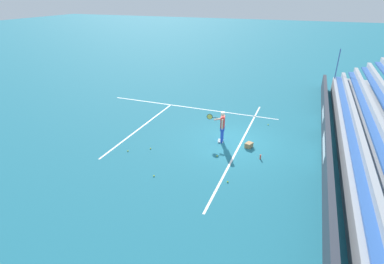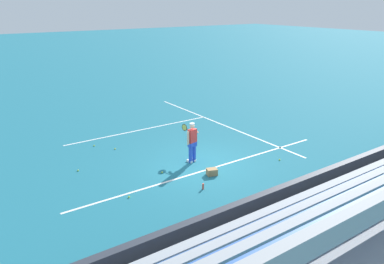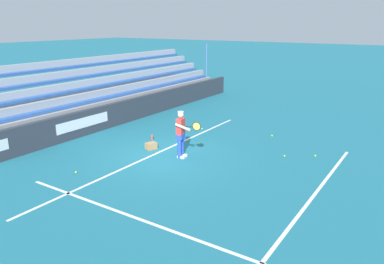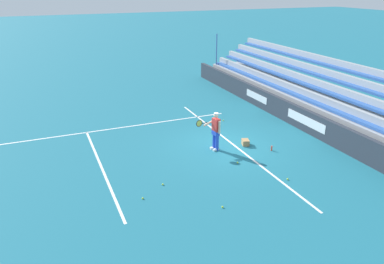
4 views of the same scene
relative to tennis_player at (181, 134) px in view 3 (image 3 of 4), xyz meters
The scene contains 15 objects.
ground_plane 1.05m from the tennis_player, 71.05° to the right, with size 160.00×160.00×0.00m, color #1E6B7F.
court_baseline_white 1.36m from the tennis_player, 80.10° to the right, with size 12.00×0.10×0.01m, color white.
court_sideline_white 5.60m from the tennis_player, 39.09° to the left, with size 0.10×12.00×0.01m, color white.
court_service_line_white 5.07m from the tennis_player, 87.96° to the left, with size 8.22×0.10×0.01m, color white.
back_wall_sponsor_board 5.17m from the tennis_player, 87.95° to the right, with size 25.25×0.25×1.10m.
bleacher_stand 7.39m from the tennis_player, 88.62° to the right, with size 23.98×3.20×3.40m.
tennis_player is the anchor object (origin of this frame).
ball_box_cardboard 1.69m from the tennis_player, 93.74° to the right, with size 0.40×0.30×0.26m, color #A87F51.
tennis_ball_stray_back 3.85m from the tennis_player, 32.83° to the right, with size 0.07×0.07×0.07m, color #CCE533.
tennis_ball_near_player 5.01m from the tennis_player, 123.86° to the left, with size 0.07×0.07×0.07m, color #CCE533.
tennis_ball_toward_net 3.90m from the tennis_player, 123.78° to the left, with size 0.07×0.07×0.07m, color #CCE533.
tennis_ball_far_right 3.89m from the tennis_player, 159.75° to the right, with size 0.07×0.07×0.07m, color #CCE533.
tennis_ball_far_left 1.85m from the tennis_player, behind, with size 0.07×0.07×0.07m, color #CCE533.
tennis_ball_midcourt 4.74m from the tennis_player, 157.14° to the left, with size 0.07×0.07×0.07m, color #CCE533.
water_bottle 2.63m from the tennis_player, 115.59° to the right, with size 0.07×0.07×0.22m, color #EA4C33.
Camera 3 is at (10.41, 7.92, 4.77)m, focal length 35.00 mm.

